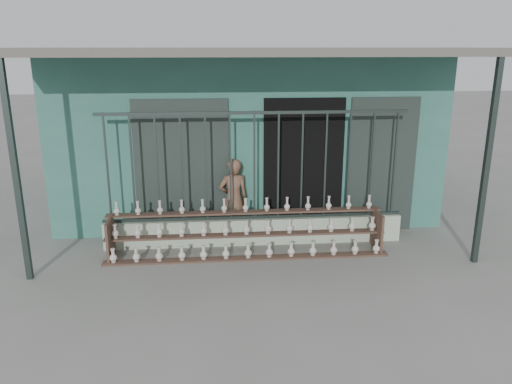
{
  "coord_description": "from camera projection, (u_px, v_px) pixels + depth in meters",
  "views": [
    {
      "loc": [
        -0.67,
        -6.59,
        3.23
      ],
      "look_at": [
        0.0,
        1.0,
        1.0
      ],
      "focal_mm": 35.0,
      "sensor_mm": 36.0,
      "label": 1
    }
  ],
  "objects": [
    {
      "name": "elderly_woman",
      "position": [
        234.0,
        199.0,
        8.59
      ],
      "size": [
        0.57,
        0.42,
        1.41
      ],
      "primitive_type": "imported",
      "rotation": [
        0.0,
        0.0,
        3.32
      ],
      "color": "brown",
      "rests_on": "ground"
    },
    {
      "name": "ground",
      "position": [
        262.0,
        277.0,
        7.26
      ],
      "size": [
        60.0,
        60.0,
        0.0
      ],
      "primitive_type": "plane",
      "color": "slate"
    },
    {
      "name": "workshop_building",
      "position": [
        243.0,
        123.0,
        10.85
      ],
      "size": [
        7.4,
        6.6,
        3.21
      ],
      "color": "#326A5D",
      "rests_on": "ground"
    },
    {
      "name": "security_fence",
      "position": [
        254.0,
        166.0,
        8.13
      ],
      "size": [
        5.0,
        0.04,
        1.8
      ],
      "color": "#283330",
      "rests_on": "parapet_wall"
    },
    {
      "name": "shelf_rack",
      "position": [
        247.0,
        232.0,
        7.99
      ],
      "size": [
        4.5,
        0.68,
        0.85
      ],
      "color": "brown",
      "rests_on": "ground"
    },
    {
      "name": "parapet_wall",
      "position": [
        254.0,
        231.0,
        8.44
      ],
      "size": [
        5.0,
        0.2,
        0.45
      ],
      "primitive_type": "cube",
      "color": "beige",
      "rests_on": "ground"
    }
  ]
}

